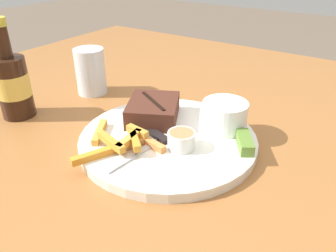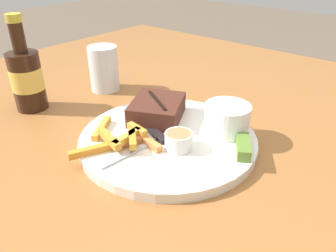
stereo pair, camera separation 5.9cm
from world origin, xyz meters
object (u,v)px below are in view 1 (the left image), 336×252
object	(u,v)px
dipping_sauce_cup	(181,139)
fork_utensil	(135,155)
coleslaw_cup	(225,114)
steak_portion	(153,110)
drinking_glass	(91,71)
beer_bottle	(13,84)
pickle_spear	(245,142)
knife_utensil	(146,128)
dinner_plate	(168,140)

from	to	relation	value
dipping_sauce_cup	fork_utensil	world-z (taller)	dipping_sauce_cup
coleslaw_cup	dipping_sauce_cup	bearing A→B (deg)	163.30
steak_portion	drinking_glass	distance (m)	0.24
dipping_sauce_cup	beer_bottle	world-z (taller)	beer_bottle
steak_portion	pickle_spear	bearing A→B (deg)	-89.31
fork_utensil	drinking_glass	bearing A→B (deg)	63.37
knife_utensil	beer_bottle	world-z (taller)	beer_bottle
dinner_plate	pickle_spear	distance (m)	0.14
dinner_plate	dipping_sauce_cup	xyz separation A→B (m)	(-0.02, -0.04, 0.03)
knife_utensil	coleslaw_cup	bearing A→B (deg)	-125.20
pickle_spear	knife_utensil	size ratio (longest dim) A/B	0.42
pickle_spear	dipping_sauce_cup	bearing A→B (deg)	124.45
dipping_sauce_cup	knife_utensil	world-z (taller)	dipping_sauce_cup
fork_utensil	beer_bottle	size ratio (longest dim) A/B	0.65
pickle_spear	fork_utensil	size ratio (longest dim) A/B	0.50
steak_portion	coleslaw_cup	world-z (taller)	coleslaw_cup
dinner_plate	beer_bottle	size ratio (longest dim) A/B	1.58
pickle_spear	drinking_glass	world-z (taller)	drinking_glass
knife_utensil	dipping_sauce_cup	bearing A→B (deg)	-172.13
dipping_sauce_cup	coleslaw_cup	bearing A→B (deg)	-16.70
steak_portion	dipping_sauce_cup	bearing A→B (deg)	-120.17
coleslaw_cup	knife_utensil	bearing A→B (deg)	126.10
coleslaw_cup	fork_utensil	xyz separation A→B (m)	(-0.17, 0.08, -0.03)
dipping_sauce_cup	beer_bottle	xyz separation A→B (m)	(-0.06, 0.37, 0.04)
pickle_spear	fork_utensil	distance (m)	0.19
dinner_plate	knife_utensil	size ratio (longest dim) A/B	2.01
dinner_plate	drinking_glass	distance (m)	0.31
steak_portion	coleslaw_cup	size ratio (longest dim) A/B	1.68
dinner_plate	dipping_sauce_cup	world-z (taller)	dipping_sauce_cup
steak_portion	beer_bottle	size ratio (longest dim) A/B	0.69
knife_utensil	drinking_glass	distance (m)	0.27
steak_portion	knife_utensil	xyz separation A→B (m)	(-0.04, -0.01, -0.02)
coleslaw_cup	pickle_spear	world-z (taller)	coleslaw_cup
dipping_sauce_cup	knife_utensil	xyz separation A→B (m)	(0.02, 0.09, -0.01)
beer_bottle	drinking_glass	distance (m)	0.18
steak_portion	beer_bottle	bearing A→B (deg)	113.62
steak_portion	dipping_sauce_cup	world-z (taller)	steak_portion
steak_portion	coleslaw_cup	bearing A→B (deg)	-71.63
pickle_spear	knife_utensil	distance (m)	0.18
fork_utensil	knife_utensil	distance (m)	0.09
coleslaw_cup	drinking_glass	world-z (taller)	drinking_glass
knife_utensil	beer_bottle	size ratio (longest dim) A/B	0.78
knife_utensil	steak_portion	bearing A→B (deg)	-52.80
pickle_spear	beer_bottle	xyz separation A→B (m)	(-0.12, 0.46, 0.05)
steak_portion	knife_utensil	world-z (taller)	steak_portion
steak_portion	drinking_glass	bearing A→B (deg)	75.67
dipping_sauce_cup	fork_utensil	xyz separation A→B (m)	(-0.07, 0.05, -0.01)
dinner_plate	knife_utensil	bearing A→B (deg)	95.16
dipping_sauce_cup	pickle_spear	distance (m)	0.11
coleslaw_cup	pickle_spear	bearing A→B (deg)	-125.48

